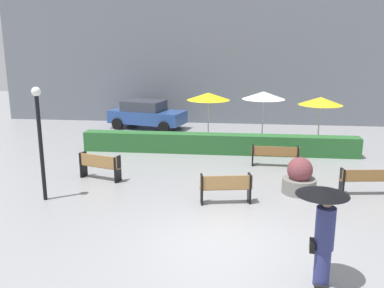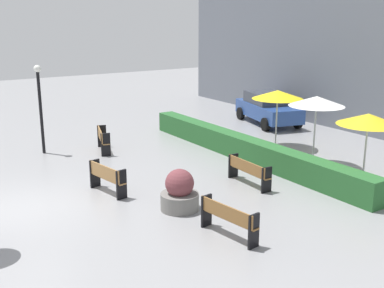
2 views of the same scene
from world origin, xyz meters
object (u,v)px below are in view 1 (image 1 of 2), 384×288
Objects in this scene: bench_far_left at (99,165)px; bench_far_right at (368,179)px; patio_umbrella_yellow at (208,96)px; bench_mid_center at (226,187)px; parked_car at (146,114)px; patio_umbrella_white at (264,95)px; pedestrian_with_umbrella at (323,221)px; patio_umbrella_yellow_far at (321,101)px; bench_back_row at (275,154)px; lamp_post at (40,131)px; planter_pot at (299,178)px.

bench_far_left is 9.02m from bench_far_right.
bench_mid_center is at bearing -82.00° from patio_umbrella_yellow.
bench_far_left is 0.36× the size of parked_car.
bench_far_right is at bearing -64.07° from patio_umbrella_white.
parked_car is at bearing 114.46° from pedestrian_with_umbrella.
patio_umbrella_yellow_far reaches higher than bench_far_left.
patio_umbrella_white reaches higher than parked_car.
bench_far_left reaches higher than bench_mid_center.
bench_mid_center reaches higher than bench_far_right.
bench_back_row is at bearing -45.61° from parked_car.
pedestrian_with_umbrella is 0.87× the size of patio_umbrella_yellow_far.
patio_umbrella_white is (2.58, -0.55, 0.15)m from patio_umbrella_yellow.
lamp_post reaches higher than bench_far_right.
bench_mid_center is at bearing -21.54° from bench_far_left.
planter_pot is at bearing -4.92° from bench_far_left.
bench_back_row is 0.78× the size of patio_umbrella_yellow_far.
lamp_post is at bearing -171.17° from bench_far_right.
patio_umbrella_yellow_far is at bearing -10.57° from patio_umbrella_yellow.
patio_umbrella_white reaches higher than bench_far_right.
bench_mid_center is 0.46× the size of lamp_post.
bench_back_row is at bearing 91.53° from pedestrian_with_umbrella.
parked_car is (-6.63, 6.77, 0.33)m from bench_back_row.
pedestrian_with_umbrella is 16.56m from parked_car.
bench_far_left reaches higher than bench_far_right.
lamp_post is (-5.58, -0.30, 1.64)m from bench_mid_center.
bench_back_row is 5.17m from patio_umbrella_yellow.
patio_umbrella_white is 2.53m from patio_umbrella_yellow_far.
bench_far_right is 0.69× the size of patio_umbrella_white.
patio_umbrella_white is at bearing 170.92° from patio_umbrella_yellow_far.
lamp_post reaches higher than bench_mid_center.
lamp_post reaches higher than planter_pot.
patio_umbrella_yellow_far reaches higher than bench_mid_center.
pedestrian_with_umbrella is at bearing -99.76° from patio_umbrella_yellow_far.
pedestrian_with_umbrella is at bearing -88.47° from bench_back_row.
bench_far_left is 0.46× the size of lamp_post.
bench_far_left is at bearing 176.67° from bench_far_right.
planter_pot is 6.34m from patio_umbrella_yellow_far.
patio_umbrella_white reaches higher than bench_back_row.
bench_far_right is 2.15m from planter_pot.
bench_back_row is 0.89× the size of pedestrian_with_umbrella.
pedestrian_with_umbrella is at bearing -26.94° from lamp_post.
bench_mid_center is 0.62× the size of patio_umbrella_white.
bench_far_right is at bearing 1.79° from planter_pot.
lamp_post is at bearing -169.29° from planter_pot.
bench_back_row is at bearing 66.59° from bench_mid_center.
bench_far_left is (-4.52, 1.79, 0.01)m from bench_mid_center.
planter_pot is 7.85m from patio_umbrella_yellow.
parked_car is (-7.17, 9.71, 0.31)m from planter_pot.
patio_umbrella_yellow is at bearing 129.63° from bench_far_right.
bench_far_right is 0.51× the size of lamp_post.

